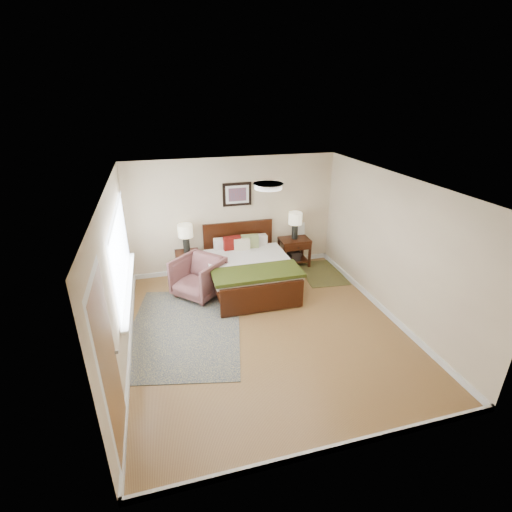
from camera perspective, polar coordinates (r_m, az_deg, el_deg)
name	(u,v)px	position (r m, az deg, el deg)	size (l,w,h in m)	color
floor	(266,328)	(6.47, 1.60, -11.03)	(5.00, 5.00, 0.00)	olive
back_wall	(234,215)	(8.11, -3.42, 6.25)	(4.50, 0.04, 2.50)	beige
front_wall	(341,365)	(3.89, 12.93, -16.06)	(4.50, 0.04, 2.50)	beige
left_wall	(117,279)	(5.67, -20.60, -3.40)	(0.04, 5.00, 2.50)	beige
right_wall	(392,248)	(6.80, 20.19, 1.22)	(0.04, 5.00, 2.50)	beige
ceiling	(268,183)	(5.44, 1.90, 11.09)	(4.50, 5.00, 0.02)	white
window	(122,252)	(6.25, -19.87, 0.54)	(0.11, 2.72, 1.32)	silver
door	(110,370)	(4.29, -21.53, -16.00)	(0.06, 1.00, 2.18)	silver
ceil_fixture	(268,186)	(5.45, 1.90, 10.73)	(0.44, 0.44, 0.08)	white
bed	(249,265)	(7.50, -1.12, -1.38)	(1.67, 2.02, 1.09)	#321507
wall_art	(237,194)	(7.97, -2.91, 9.46)	(0.62, 0.05, 0.50)	black
nightstand_left	(188,258)	(8.02, -10.48, -0.29)	(0.50, 0.45, 0.60)	#321507
nightstand_right	(294,250)	(8.55, 5.89, 0.99)	(0.66, 0.50, 0.66)	#321507
lamp_left	(186,234)	(7.83, -10.79, 3.38)	(0.30, 0.30, 0.61)	black
lamp_right	(295,221)	(8.32, 6.06, 5.36)	(0.30, 0.30, 0.61)	black
armchair	(198,277)	(7.34, -8.86, -3.22)	(0.84, 0.86, 0.78)	brown
rug_persian	(185,329)	(6.55, -10.87, -10.98)	(1.86, 2.62, 0.01)	#0B1B3B
rug_navy	(322,273)	(8.41, 10.07, -2.58)	(0.85, 1.28, 0.01)	black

